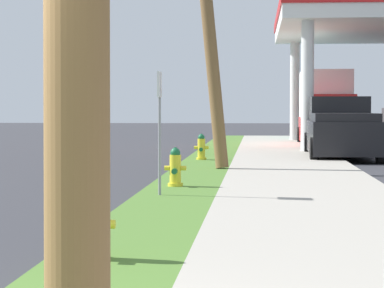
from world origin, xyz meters
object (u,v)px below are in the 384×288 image
fire_hydrant_second (175,169)px  street_sign_post (159,107)px  fire_hydrant_nearest (94,226)px  truck_teal_at_far_bay (318,122)px  truck_black_at_forecourt (341,130)px  fire_hydrant_third (201,148)px  truck_red_on_apron (326,111)px

fire_hydrant_second → street_sign_post: size_ratio=0.35×
fire_hydrant_nearest → truck_teal_at_far_bay: truck_teal_at_far_bay is taller
fire_hydrant_nearest → truck_teal_at_far_bay: bearing=82.1°
fire_hydrant_second → truck_black_at_forecourt: size_ratio=0.14×
fire_hydrant_third → truck_red_on_apron: 11.21m
truck_black_at_forecourt → truck_teal_at_far_bay: 14.54m
fire_hydrant_second → street_sign_post: 1.99m
truck_red_on_apron → fire_hydrant_third: bearing=-113.0°
fire_hydrant_nearest → fire_hydrant_third: 15.88m
fire_hydrant_third → street_sign_post: street_sign_post is taller
street_sign_post → truck_teal_at_far_bay: 27.42m
fire_hydrant_second → truck_red_on_apron: truck_red_on_apron is taller
fire_hydrant_second → fire_hydrant_third: 8.16m
fire_hydrant_second → truck_teal_at_far_bay: bearing=79.9°
street_sign_post → truck_black_at_forecourt: street_sign_post is taller
fire_hydrant_third → street_sign_post: (-0.07, -9.76, 1.19)m
fire_hydrant_third → street_sign_post: size_ratio=0.35×
fire_hydrant_third → fire_hydrant_nearest: bearing=-90.0°
truck_black_at_forecourt → truck_red_on_apron: bearing=89.0°
fire_hydrant_second → street_sign_post: bearing=-94.1°
fire_hydrant_second → truck_teal_at_far_bay: 25.82m
fire_hydrant_nearest → truck_black_at_forecourt: truck_black_at_forecourt is taller
fire_hydrant_third → truck_teal_at_far_bay: bearing=75.2°
street_sign_post → truck_teal_at_far_bay: street_sign_post is taller
truck_red_on_apron → truck_teal_at_far_bay: truck_red_on_apron is taller
fire_hydrant_nearest → street_sign_post: bearing=90.6°
truck_red_on_apron → truck_teal_at_far_bay: 7.01m
street_sign_post → truck_red_on_apron: size_ratio=0.33×
fire_hydrant_third → truck_teal_at_far_bay: (4.56, 17.26, 0.47)m
fire_hydrant_nearest → truck_black_at_forecourt: 19.08m
street_sign_post → fire_hydrant_third: bearing=89.6°
street_sign_post → fire_hydrant_second: bearing=85.9°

